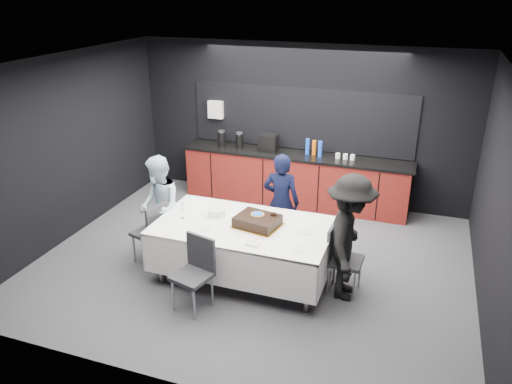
# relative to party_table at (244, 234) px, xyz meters

# --- Properties ---
(ground) EXTENTS (6.00, 6.00, 0.00)m
(ground) POSITION_rel_party_table_xyz_m (0.00, 0.40, -0.64)
(ground) COLOR #46474C
(ground) RESTS_ON ground
(room_shell) EXTENTS (6.04, 5.04, 2.82)m
(room_shell) POSITION_rel_party_table_xyz_m (0.00, 0.40, 1.22)
(room_shell) COLOR white
(room_shell) RESTS_ON ground
(kitchenette) EXTENTS (4.10, 0.64, 2.05)m
(kitchenette) POSITION_rel_party_table_xyz_m (-0.02, 2.62, -0.10)
(kitchenette) COLOR #5F130F
(kitchenette) RESTS_ON ground
(party_table) EXTENTS (2.32, 1.32, 0.78)m
(party_table) POSITION_rel_party_table_xyz_m (0.00, 0.00, 0.00)
(party_table) COLOR #99999E
(party_table) RESTS_ON ground
(cake_assembly) EXTENTS (0.65, 0.57, 0.18)m
(cake_assembly) POSITION_rel_party_table_xyz_m (0.19, 0.03, 0.21)
(cake_assembly) COLOR gold
(cake_assembly) RESTS_ON party_table
(plate_stack) EXTENTS (0.24, 0.24, 0.10)m
(plate_stack) POSITION_rel_party_table_xyz_m (-0.45, 0.15, 0.19)
(plate_stack) COLOR white
(plate_stack) RESTS_ON party_table
(loose_plate_near) EXTENTS (0.20, 0.20, 0.01)m
(loose_plate_near) POSITION_rel_party_table_xyz_m (-0.41, -0.27, 0.14)
(loose_plate_near) COLOR white
(loose_plate_near) RESTS_ON party_table
(loose_plate_right_a) EXTENTS (0.20, 0.20, 0.01)m
(loose_plate_right_a) POSITION_rel_party_table_xyz_m (0.81, 0.08, 0.14)
(loose_plate_right_a) COLOR white
(loose_plate_right_a) RESTS_ON party_table
(loose_plate_right_b) EXTENTS (0.18, 0.18, 0.01)m
(loose_plate_right_b) POSITION_rel_party_table_xyz_m (0.85, -0.39, 0.14)
(loose_plate_right_b) COLOR white
(loose_plate_right_b) RESTS_ON party_table
(loose_plate_far) EXTENTS (0.19, 0.19, 0.01)m
(loose_plate_far) POSITION_rel_party_table_xyz_m (-0.03, 0.42, 0.14)
(loose_plate_far) COLOR white
(loose_plate_far) RESTS_ON party_table
(fork_pile) EXTENTS (0.19, 0.13, 0.03)m
(fork_pile) POSITION_rel_party_table_xyz_m (0.30, -0.48, 0.15)
(fork_pile) COLOR white
(fork_pile) RESTS_ON party_table
(champagne_flute) EXTENTS (0.06, 0.06, 0.22)m
(champagne_flute) POSITION_rel_party_table_xyz_m (-0.86, -0.08, 0.30)
(champagne_flute) COLOR white
(champagne_flute) RESTS_ON party_table
(chair_left) EXTENTS (0.52, 0.52, 0.92)m
(chair_left) POSITION_rel_party_table_xyz_m (-1.32, -0.08, -0.11)
(chair_left) COLOR #2A2A2E
(chair_left) RESTS_ON ground
(chair_right) EXTENTS (0.44, 0.44, 0.92)m
(chair_right) POSITION_rel_party_table_xyz_m (1.28, 0.09, -0.11)
(chair_right) COLOR #2A2A2E
(chair_right) RESTS_ON ground
(chair_near) EXTENTS (0.51, 0.51, 0.92)m
(chair_near) POSITION_rel_party_table_xyz_m (-0.32, -0.81, -0.11)
(chair_near) COLOR #2A2A2E
(chair_near) RESTS_ON ground
(person_center) EXTENTS (0.55, 0.37, 1.50)m
(person_center) POSITION_rel_party_table_xyz_m (0.24, 0.94, 0.11)
(person_center) COLOR black
(person_center) RESTS_ON ground
(person_left) EXTENTS (0.88, 0.92, 1.49)m
(person_left) POSITION_rel_party_table_xyz_m (-1.37, 0.21, 0.11)
(person_left) COLOR silver
(person_left) RESTS_ON ground
(person_right) EXTENTS (0.69, 1.10, 1.65)m
(person_right) POSITION_rel_party_table_xyz_m (1.39, 0.01, 0.18)
(person_right) COLOR black
(person_right) RESTS_ON ground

